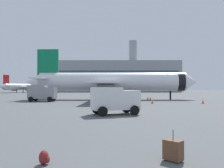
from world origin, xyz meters
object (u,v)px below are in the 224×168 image
airplane_taxiing (22,87)px  cargo_van (115,99)px  service_truck (42,93)px  safety_cone_outer (148,98)px  traveller_backpack (44,158)px  safety_cone_near (152,101)px  safety_cone_far (203,101)px  safety_cone_mid (150,98)px  airplane_at_gate (111,82)px  rolling_suitcase (173,150)px

airplane_taxiing → cargo_van: 98.72m
service_truck → safety_cone_outer: service_truck is taller
traveller_backpack → service_truck: bearing=106.7°
safety_cone_near → safety_cone_far: bearing=0.1°
safety_cone_mid → safety_cone_near: bearing=-97.0°
airplane_taxiing → safety_cone_mid: bearing=-51.4°
service_truck → safety_cone_mid: size_ratio=7.62×
airplane_at_gate → rolling_suitcase: 41.60m
airplane_taxiing → safety_cone_near: (48.83, -73.86, -2.33)m
cargo_van → safety_cone_near: size_ratio=6.49×
safety_cone_near → safety_cone_far: (7.94, 0.01, 0.01)m
safety_cone_mid → safety_cone_outer: bearing=103.5°
airplane_taxiing → cargo_van: bearing=-64.3°
airplane_taxiing → safety_cone_near: bearing=-56.5°
safety_cone_near → safety_cone_far: size_ratio=0.96×
rolling_suitcase → safety_cone_outer: bearing=83.1°
airplane_at_gate → safety_cone_mid: bearing=-7.9°
airplane_at_gate → safety_cone_near: 14.14m
service_truck → traveller_backpack: bearing=-73.3°
service_truck → safety_cone_far: size_ratio=6.34×
safety_cone_mid → rolling_suitcase: (-5.36, -40.29, 0.08)m
service_truck → safety_cone_near: service_truck is taller
cargo_van → airplane_at_gate: bearing=91.2°
cargo_van → airplane_taxiing: bearing=115.7°
safety_cone_near → safety_cone_far: safety_cone_far is taller
safety_cone_far → safety_cone_outer: (-6.92, 12.27, -0.03)m
airplane_at_gate → safety_cone_outer: airplane_at_gate is taller
safety_cone_far → safety_cone_near: bearing=-179.9°
airplane_taxiing → service_truck: bearing=-66.5°
rolling_suitcase → service_truck: bearing=113.4°
safety_cone_near → safety_cone_outer: size_ratio=1.03×
airplane_at_gate → traveller_backpack: size_ratio=74.31×
safety_cone_near → safety_cone_outer: bearing=85.2°
safety_cone_outer → rolling_suitcase: rolling_suitcase is taller
safety_cone_far → airplane_taxiing: bearing=127.5°
airplane_at_gate → safety_cone_outer: (7.64, 0.22, -3.30)m
airplane_at_gate → traveller_backpack: 41.99m
airplane_at_gate → safety_cone_outer: bearing=1.7°
service_truck → safety_cone_near: bearing=-16.0°
airplane_at_gate → airplane_taxiing: (-42.21, 61.80, -0.96)m
airplane_at_gate → rolling_suitcase: bearing=-86.4°
airplane_at_gate → cargo_van: airplane_at_gate is taller
safety_cone_near → service_truck: bearing=164.0°
cargo_van → safety_cone_mid: (7.36, 26.04, -1.14)m
safety_cone_mid → safety_cone_far: (6.60, -10.94, 0.06)m
service_truck → airplane_at_gate: bearing=27.9°
airplane_taxiing → service_truck: airplane_taxiing is taller
service_truck → safety_cone_mid: service_truck is taller
safety_cone_near → traveller_backpack: size_ratio=1.54×
rolling_suitcase → airplane_taxiing: bearing=113.5°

